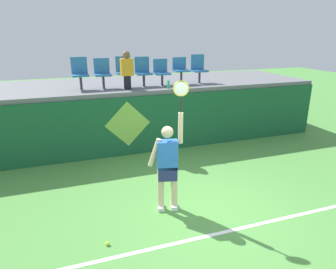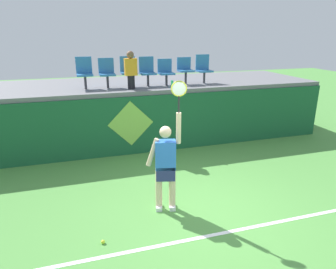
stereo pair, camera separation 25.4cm
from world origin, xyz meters
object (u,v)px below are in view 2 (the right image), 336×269
object	(u,v)px
stadium_chair_2	(128,70)
stadium_chair_0	(84,71)
tennis_player	(166,164)
stadium_chair_4	(166,71)
stadium_chair_6	(203,68)
water_bottle	(172,85)
stadium_chair_3	(147,70)
stadium_chair_1	(107,72)
tennis_ball	(103,242)
stadium_chair_5	(185,69)
spectator_0	(131,69)

from	to	relation	value
stadium_chair_2	stadium_chair_0	bearing A→B (deg)	179.90
tennis_player	stadium_chair_2	size ratio (longest dim) A/B	2.90
stadium_chair_4	stadium_chair_6	distance (m)	1.23
water_bottle	stadium_chair_4	distance (m)	0.76
stadium_chair_0	stadium_chair_3	size ratio (longest dim) A/B	1.04
stadium_chair_1	tennis_ball	bearing A→B (deg)	-98.71
tennis_ball	stadium_chair_6	xyz separation A→B (m)	(3.70, 4.64, 2.21)
stadium_chair_5	stadium_chair_6	bearing A→B (deg)	1.11
tennis_ball	stadium_chair_6	world-z (taller)	stadium_chair_6
tennis_ball	stadium_chair_2	bearing A→B (deg)	74.00
stadium_chair_2	stadium_chair_6	size ratio (longest dim) A/B	1.00
tennis_player	stadium_chair_4	world-z (taller)	stadium_chair_4
stadium_chair_2	stadium_chair_5	bearing A→B (deg)	-0.27
tennis_ball	stadium_chair_3	bearing A→B (deg)	67.81
tennis_ball	stadium_chair_5	bearing A→B (deg)	56.36
stadium_chair_2	tennis_ball	bearing A→B (deg)	-106.00
tennis_player	tennis_ball	bearing A→B (deg)	-150.82
stadium_chair_2	stadium_chair_6	world-z (taller)	stadium_chair_6
stadium_chair_3	spectator_0	xyz separation A→B (m)	(-0.56, -0.40, 0.09)
stadium_chair_6	stadium_chair_4	bearing A→B (deg)	-179.68
stadium_chair_1	stadium_chair_6	size ratio (longest dim) A/B	0.96
tennis_player	stadium_chair_2	distance (m)	4.13
stadium_chair_1	stadium_chair_2	distance (m)	0.62
water_bottle	stadium_chair_1	distance (m)	1.90
stadium_chair_1	stadium_chair_4	world-z (taller)	stadium_chair_1
stadium_chair_2	spectator_0	size ratio (longest dim) A/B	0.83
stadium_chair_0	tennis_player	bearing A→B (deg)	-72.92
tennis_player	stadium_chair_3	distance (m)	4.16
tennis_player	stadium_chair_3	bearing A→B (deg)	81.35
stadium_chair_0	stadium_chair_5	bearing A→B (deg)	-0.20
water_bottle	stadium_chair_6	world-z (taller)	stadium_chair_6
spectator_0	stadium_chair_3	bearing A→B (deg)	35.66
water_bottle	stadium_chair_0	world-z (taller)	stadium_chair_0
stadium_chair_5	spectator_0	bearing A→B (deg)	-167.34
stadium_chair_4	stadium_chair_6	size ratio (longest dim) A/B	0.88
water_bottle	spectator_0	world-z (taller)	spectator_0
stadium_chair_0	stadium_chair_4	distance (m)	2.37
stadium_chair_2	spectator_0	bearing A→B (deg)	-90.00
tennis_ball	stadium_chair_5	size ratio (longest dim) A/B	0.08
stadium_chair_2	spectator_0	xyz separation A→B (m)	(-0.00, -0.40, 0.06)
tennis_player	tennis_ball	size ratio (longest dim) A/B	38.14
tennis_player	stadium_chair_1	xyz separation A→B (m)	(-0.59, 3.91, 1.28)
stadium_chair_6	spectator_0	bearing A→B (deg)	-170.29
tennis_ball	spectator_0	bearing A→B (deg)	72.57
tennis_player	tennis_ball	xyz separation A→B (m)	(-1.30, -0.72, -0.92)
stadium_chair_0	stadium_chair_3	xyz separation A→B (m)	(1.80, 0.00, -0.03)
water_bottle	stadium_chair_1	size ratio (longest dim) A/B	0.28
stadium_chair_1	stadium_chair_3	xyz separation A→B (m)	(1.18, 0.00, -0.00)
stadium_chair_4	stadium_chair_6	xyz separation A→B (m)	(1.23, 0.01, 0.05)
stadium_chair_2	stadium_chair_4	size ratio (longest dim) A/B	1.13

